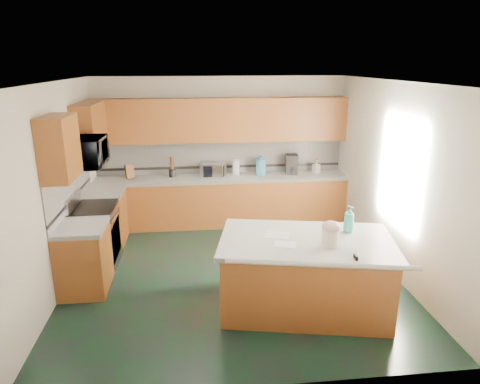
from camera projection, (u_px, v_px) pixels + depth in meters
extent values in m
plane|color=black|center=(232.00, 273.00, 6.22)|extent=(4.60, 4.60, 0.00)
plane|color=white|center=(231.00, 82.00, 5.44)|extent=(4.60, 4.60, 0.00)
cube|color=silver|center=(220.00, 150.00, 8.03)|extent=(4.60, 0.04, 2.70)
cube|color=silver|center=(258.00, 258.00, 3.63)|extent=(4.60, 0.04, 2.70)
cube|color=silver|center=(55.00, 189.00, 5.58)|extent=(0.04, 4.60, 2.70)
cube|color=silver|center=(394.00, 179.00, 6.08)|extent=(0.04, 4.60, 2.70)
cube|color=#582F10|center=(222.00, 202.00, 8.00)|extent=(4.60, 0.60, 0.86)
cube|color=white|center=(222.00, 178.00, 7.87)|extent=(4.60, 0.64, 0.06)
cube|color=#582F10|center=(221.00, 120.00, 7.69)|extent=(4.60, 0.33, 0.78)
cube|color=silver|center=(221.00, 157.00, 8.04)|extent=(4.60, 0.02, 0.63)
cube|color=black|center=(221.00, 167.00, 8.09)|extent=(4.60, 0.01, 0.05)
cube|color=#582F10|center=(106.00, 219.00, 7.11)|extent=(0.60, 0.82, 0.86)
cube|color=white|center=(103.00, 193.00, 6.98)|extent=(0.64, 0.82, 0.06)
cube|color=#582F10|center=(84.00, 260.00, 5.66)|extent=(0.60, 0.72, 0.86)
cube|color=white|center=(80.00, 228.00, 5.52)|extent=(0.64, 0.72, 0.06)
cube|color=silver|center=(70.00, 186.00, 6.14)|extent=(0.02, 2.30, 0.63)
cube|color=black|center=(72.00, 199.00, 6.20)|extent=(0.01, 2.30, 0.05)
cube|color=#582F10|center=(90.00, 128.00, 6.78)|extent=(0.33, 1.09, 0.78)
cube|color=#582F10|center=(59.00, 148.00, 5.20)|extent=(0.33, 0.72, 0.78)
cube|color=#B7B7BC|center=(95.00, 237.00, 6.36)|extent=(0.60, 0.76, 0.88)
cube|color=black|center=(116.00, 239.00, 6.40)|extent=(0.02, 0.68, 0.55)
cube|color=black|center=(92.00, 208.00, 6.22)|extent=(0.62, 0.78, 0.04)
cylinder|color=#B7B7BC|center=(116.00, 215.00, 6.29)|extent=(0.02, 0.66, 0.02)
cube|color=#B7B7BC|center=(73.00, 201.00, 6.16)|extent=(0.06, 0.76, 0.18)
imported|color=#B7B7BC|center=(86.00, 152.00, 5.98)|extent=(0.50, 0.73, 0.41)
cube|color=#582F10|center=(305.00, 276.00, 5.23)|extent=(2.14, 1.48, 0.86)
cube|color=white|center=(307.00, 241.00, 5.10)|extent=(2.26, 1.60, 0.06)
cylinder|color=white|center=(322.00, 265.00, 4.52)|extent=(2.02, 0.47, 0.06)
cylinder|color=#F1E6CF|center=(330.00, 238.00, 4.88)|extent=(0.24, 0.24, 0.20)
ellipsoid|color=#DA9EA6|center=(331.00, 227.00, 4.84)|extent=(0.21, 0.21, 0.13)
cylinder|color=tan|center=(331.00, 223.00, 4.83)|extent=(0.07, 0.02, 0.02)
sphere|color=tan|center=(328.00, 223.00, 4.82)|extent=(0.04, 0.04, 0.04)
sphere|color=tan|center=(334.00, 223.00, 4.83)|extent=(0.04, 0.04, 0.04)
imported|color=#38B1A2|center=(349.00, 219.00, 5.26)|extent=(0.17, 0.17, 0.34)
cube|color=white|center=(285.00, 244.00, 4.95)|extent=(0.30, 0.26, 0.00)
cube|color=white|center=(277.00, 235.00, 5.21)|extent=(0.37, 0.32, 0.00)
cube|color=black|center=(356.00, 258.00, 4.57)|extent=(0.04, 0.10, 0.09)
cylinder|color=black|center=(358.00, 263.00, 4.52)|extent=(0.02, 0.07, 0.02)
cube|color=#472814|center=(130.00, 172.00, 7.69)|extent=(0.20, 0.22, 0.27)
cylinder|color=black|center=(172.00, 173.00, 7.81)|extent=(0.12, 0.12, 0.15)
cylinder|color=#472814|center=(172.00, 163.00, 7.76)|extent=(0.07, 0.07, 0.23)
cube|color=#B7B7BC|center=(213.00, 170.00, 7.85)|extent=(0.49, 0.42, 0.24)
cube|color=black|center=(214.00, 172.00, 7.72)|extent=(0.38, 0.01, 0.20)
cylinder|color=white|center=(236.00, 168.00, 7.94)|extent=(0.13, 0.13, 0.28)
cylinder|color=#B7B7BC|center=(236.00, 174.00, 7.98)|extent=(0.19, 0.19, 0.01)
cylinder|color=#4FA4D0|center=(261.00, 167.00, 7.95)|extent=(0.18, 0.18, 0.30)
cylinder|color=#4FA4D0|center=(261.00, 158.00, 7.90)|extent=(0.09, 0.09, 0.04)
cube|color=black|center=(292.00, 164.00, 8.02)|extent=(0.24, 0.26, 0.37)
cylinder|color=black|center=(292.00, 170.00, 8.00)|extent=(0.15, 0.15, 0.15)
imported|color=white|center=(316.00, 167.00, 8.06)|extent=(0.16, 0.16, 0.26)
cylinder|color=red|center=(317.00, 159.00, 8.02)|extent=(0.02, 0.02, 0.03)
cube|color=white|center=(400.00, 172.00, 5.84)|extent=(0.02, 1.40, 1.10)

